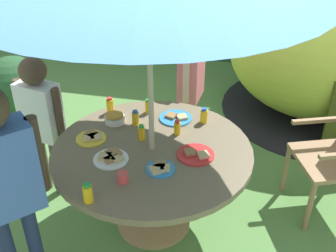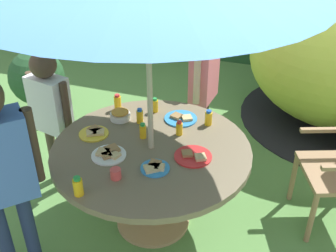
# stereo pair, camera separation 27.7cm
# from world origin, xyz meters

# --- Properties ---
(ground_plane) EXTENTS (10.00, 10.00, 0.02)m
(ground_plane) POSITION_xyz_m (0.00, 0.00, -0.01)
(ground_plane) COLOR #548442
(garden_table) EXTENTS (1.37, 1.37, 0.69)m
(garden_table) POSITION_xyz_m (0.00, 0.00, 0.57)
(garden_table) COLOR tan
(garden_table) RESTS_ON ground_plane
(potted_plant) EXTENTS (0.59, 0.59, 0.74)m
(potted_plant) POSITION_xyz_m (-1.75, 1.15, 0.42)
(potted_plant) COLOR #595960
(potted_plant) RESTS_ON ground_plane
(child_in_pink_shirt) EXTENTS (0.21, 0.42, 1.23)m
(child_in_pink_shirt) POSITION_xyz_m (0.09, 1.06, 0.78)
(child_in_pink_shirt) COLOR brown
(child_in_pink_shirt) RESTS_ON ground_plane
(child_in_white_shirt) EXTENTS (0.40, 0.23, 1.19)m
(child_in_white_shirt) POSITION_xyz_m (-0.92, 0.20, 0.76)
(child_in_white_shirt) COLOR brown
(child_in_white_shirt) RESTS_ON ground_plane
(snack_bowl) EXTENTS (0.16, 0.16, 0.08)m
(snack_bowl) POSITION_xyz_m (-0.36, 0.28, 0.73)
(snack_bowl) COLOR white
(snack_bowl) RESTS_ON garden_table
(plate_far_right) EXTENTS (0.23, 0.23, 0.03)m
(plate_far_right) POSITION_xyz_m (-0.23, -0.18, 0.70)
(plate_far_right) COLOR white
(plate_far_right) RESTS_ON garden_table
(plate_far_left) EXTENTS (0.25, 0.25, 0.03)m
(plate_far_left) POSITION_xyz_m (0.30, -0.02, 0.70)
(plate_far_left) COLOR red
(plate_far_left) RESTS_ON garden_table
(plate_mid_right) EXTENTS (0.25, 0.25, 0.03)m
(plate_mid_right) POSITION_xyz_m (0.08, 0.42, 0.70)
(plate_mid_right) COLOR #338CD8
(plate_mid_right) RESTS_ON garden_table
(plate_near_right) EXTENTS (0.21, 0.21, 0.03)m
(plate_near_right) POSITION_xyz_m (-0.45, 0.02, 0.70)
(plate_near_right) COLOR yellow
(plate_near_right) RESTS_ON garden_table
(plate_center_front) EXTENTS (0.19, 0.19, 0.03)m
(plate_center_front) POSITION_xyz_m (0.11, -0.22, 0.70)
(plate_center_front) COLOR #338CD8
(plate_center_front) RESTS_ON garden_table
(juice_bottle_near_left) EXTENTS (0.05, 0.05, 0.12)m
(juice_bottle_near_left) POSITION_xyz_m (-0.20, 0.28, 0.75)
(juice_bottle_near_left) COLOR yellow
(juice_bottle_near_left) RESTS_ON garden_table
(juice_bottle_center_back) EXTENTS (0.06, 0.06, 0.13)m
(juice_bottle_center_back) POSITION_xyz_m (-0.23, -0.59, 0.75)
(juice_bottle_center_back) COLOR yellow
(juice_bottle_center_back) RESTS_ON garden_table
(juice_bottle_mid_left) EXTENTS (0.06, 0.06, 0.13)m
(juice_bottle_mid_left) POSITION_xyz_m (-0.44, 0.41, 0.75)
(juice_bottle_mid_left) COLOR yellow
(juice_bottle_mid_left) RESTS_ON garden_table
(juice_bottle_front_edge) EXTENTS (0.05, 0.05, 0.12)m
(juice_bottle_front_edge) POSITION_xyz_m (0.29, 0.42, 0.75)
(juice_bottle_front_edge) COLOR yellow
(juice_bottle_front_edge) RESTS_ON garden_table
(juice_bottle_back_edge) EXTENTS (0.05, 0.05, 0.11)m
(juice_bottle_back_edge) POSITION_xyz_m (0.13, 0.22, 0.74)
(juice_bottle_back_edge) COLOR yellow
(juice_bottle_back_edge) RESTS_ON garden_table
(juice_bottle_spot_a) EXTENTS (0.05, 0.05, 0.12)m
(juice_bottle_spot_a) POSITION_xyz_m (-0.15, 0.47, 0.75)
(juice_bottle_spot_a) COLOR yellow
(juice_bottle_spot_a) RESTS_ON garden_table
(juice_bottle_spot_b) EXTENTS (0.05, 0.05, 0.12)m
(juice_bottle_spot_b) POSITION_xyz_m (-0.10, 0.10, 0.75)
(juice_bottle_spot_b) COLOR yellow
(juice_bottle_spot_b) RESTS_ON garden_table
(cup_near) EXTENTS (0.07, 0.07, 0.07)m
(cup_near) POSITION_xyz_m (-0.09, -0.38, 0.72)
(cup_near) COLOR #E04C47
(cup_near) RESTS_ON garden_table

